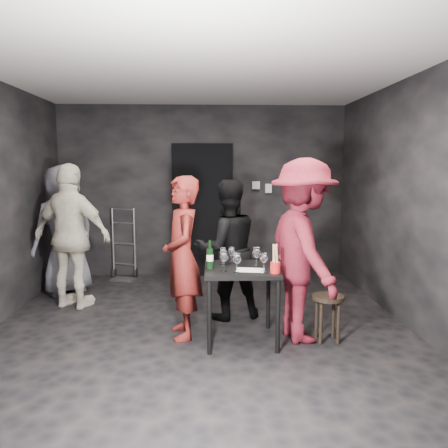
{
  "coord_description": "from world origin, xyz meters",
  "views": [
    {
      "loc": [
        0.07,
        -4.47,
        1.74
      ],
      "look_at": [
        0.25,
        0.25,
        1.12
      ],
      "focal_mm": 35.0,
      "sensor_mm": 36.0,
      "label": 1
    }
  ],
  "objects_px": {
    "man_maroon": "(303,231)",
    "bystander_cream": "(71,223)",
    "stool": "(328,305)",
    "breadstick_cup": "(275,259)",
    "hand_truck": "(124,266)",
    "woman_black": "(227,245)",
    "bystander_grey": "(64,218)",
    "server_red": "(182,249)",
    "wine_bottle": "(210,258)",
    "tasting_table": "(241,277)"
  },
  "relations": [
    {
      "from": "breadstick_cup",
      "to": "hand_truck",
      "type": "bearing_deg",
      "value": 125.26
    },
    {
      "from": "stool",
      "to": "server_red",
      "type": "xyz_separation_m",
      "value": [
        -1.45,
        0.19,
        0.54
      ]
    },
    {
      "from": "man_maroon",
      "to": "wine_bottle",
      "type": "bearing_deg",
      "value": 81.52
    },
    {
      "from": "server_red",
      "to": "bystander_cream",
      "type": "xyz_separation_m",
      "value": [
        -1.4,
        1.0,
        0.15
      ]
    },
    {
      "from": "tasting_table",
      "to": "bystander_cream",
      "type": "xyz_separation_m",
      "value": [
        -1.99,
        1.15,
        0.41
      ]
    },
    {
      "from": "hand_truck",
      "to": "woman_black",
      "type": "relative_size",
      "value": 0.65
    },
    {
      "from": "stool",
      "to": "breadstick_cup",
      "type": "relative_size",
      "value": 1.61
    },
    {
      "from": "tasting_table",
      "to": "server_red",
      "type": "relative_size",
      "value": 0.41
    },
    {
      "from": "tasting_table",
      "to": "hand_truck",
      "type": "bearing_deg",
      "value": 123.13
    },
    {
      "from": "man_maroon",
      "to": "bystander_grey",
      "type": "height_order",
      "value": "man_maroon"
    },
    {
      "from": "bystander_cream",
      "to": "hand_truck",
      "type": "bearing_deg",
      "value": -85.13
    },
    {
      "from": "woman_black",
      "to": "bystander_grey",
      "type": "relative_size",
      "value": 0.81
    },
    {
      "from": "hand_truck",
      "to": "bystander_grey",
      "type": "distance_m",
      "value": 1.3
    },
    {
      "from": "bystander_grey",
      "to": "bystander_cream",
      "type": "bearing_deg",
      "value": 70.35
    },
    {
      "from": "stool",
      "to": "bystander_grey",
      "type": "xyz_separation_m",
      "value": [
        -3.15,
        1.8,
        0.68
      ]
    },
    {
      "from": "wine_bottle",
      "to": "breadstick_cup",
      "type": "bearing_deg",
      "value": -17.95
    },
    {
      "from": "hand_truck",
      "to": "wine_bottle",
      "type": "xyz_separation_m",
      "value": [
        1.32,
        -2.53,
        0.65
      ]
    },
    {
      "from": "bystander_cream",
      "to": "bystander_grey",
      "type": "height_order",
      "value": "bystander_cream"
    },
    {
      "from": "bystander_grey",
      "to": "server_red",
      "type": "bearing_deg",
      "value": 91.41
    },
    {
      "from": "man_maroon",
      "to": "wine_bottle",
      "type": "height_order",
      "value": "man_maroon"
    },
    {
      "from": "stool",
      "to": "man_maroon",
      "type": "relative_size",
      "value": 0.21
    },
    {
      "from": "stool",
      "to": "server_red",
      "type": "bearing_deg",
      "value": 172.48
    },
    {
      "from": "stool",
      "to": "bystander_cream",
      "type": "distance_m",
      "value": 3.17
    },
    {
      "from": "bystander_cream",
      "to": "man_maroon",
      "type": "bearing_deg",
      "value": 176.64
    },
    {
      "from": "man_maroon",
      "to": "bystander_grey",
      "type": "relative_size",
      "value": 1.06
    },
    {
      "from": "server_red",
      "to": "hand_truck",
      "type": "bearing_deg",
      "value": -166.85
    },
    {
      "from": "server_red",
      "to": "breadstick_cup",
      "type": "xyz_separation_m",
      "value": [
        0.89,
        -0.38,
        -0.03
      ]
    },
    {
      "from": "bystander_cream",
      "to": "bystander_grey",
      "type": "bearing_deg",
      "value": -44.71
    },
    {
      "from": "tasting_table",
      "to": "stool",
      "type": "distance_m",
      "value": 0.91
    },
    {
      "from": "woman_black",
      "to": "bystander_grey",
      "type": "height_order",
      "value": "bystander_grey"
    },
    {
      "from": "hand_truck",
      "to": "bystander_cream",
      "type": "bearing_deg",
      "value": -86.4
    },
    {
      "from": "man_maroon",
      "to": "hand_truck",
      "type": "bearing_deg",
      "value": 30.07
    },
    {
      "from": "woman_black",
      "to": "stool",
      "type": "bearing_deg",
      "value": 127.25
    },
    {
      "from": "hand_truck",
      "to": "breadstick_cup",
      "type": "distance_m",
      "value": 3.41
    },
    {
      "from": "tasting_table",
      "to": "stool",
      "type": "height_order",
      "value": "tasting_table"
    },
    {
      "from": "tasting_table",
      "to": "woman_black",
      "type": "bearing_deg",
      "value": 98.78
    },
    {
      "from": "man_maroon",
      "to": "bystander_cream",
      "type": "height_order",
      "value": "man_maroon"
    },
    {
      "from": "tasting_table",
      "to": "breadstick_cup",
      "type": "relative_size",
      "value": 2.56
    },
    {
      "from": "man_maroon",
      "to": "breadstick_cup",
      "type": "height_order",
      "value": "man_maroon"
    },
    {
      "from": "bystander_grey",
      "to": "woman_black",
      "type": "bearing_deg",
      "value": 109.09
    },
    {
      "from": "man_maroon",
      "to": "wine_bottle",
      "type": "distance_m",
      "value": 0.96
    },
    {
      "from": "hand_truck",
      "to": "server_red",
      "type": "height_order",
      "value": "server_red"
    },
    {
      "from": "tasting_table",
      "to": "wine_bottle",
      "type": "height_order",
      "value": "wine_bottle"
    },
    {
      "from": "bystander_cream",
      "to": "breadstick_cup",
      "type": "height_order",
      "value": "bystander_cream"
    },
    {
      "from": "bystander_cream",
      "to": "tasting_table",
      "type": "bearing_deg",
      "value": 170.03
    },
    {
      "from": "woman_black",
      "to": "bystander_grey",
      "type": "xyz_separation_m",
      "value": [
        -2.17,
        1.06,
        0.19
      ]
    },
    {
      "from": "hand_truck",
      "to": "stool",
      "type": "relative_size",
      "value": 2.35
    },
    {
      "from": "bystander_grey",
      "to": "wine_bottle",
      "type": "height_order",
      "value": "bystander_grey"
    },
    {
      "from": "bystander_grey",
      "to": "breadstick_cup",
      "type": "relative_size",
      "value": 7.15
    },
    {
      "from": "server_red",
      "to": "bystander_cream",
      "type": "relative_size",
      "value": 0.86
    }
  ]
}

